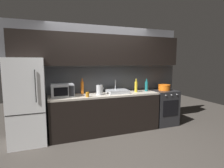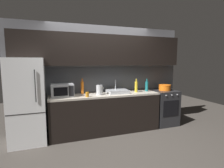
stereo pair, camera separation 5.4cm
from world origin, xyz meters
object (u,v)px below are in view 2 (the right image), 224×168
(kettle, at_px, (99,90))
(wine_bottle_teal, at_px, (147,86))
(wine_bottle_orange, at_px, (82,87))
(mug_amber, at_px, (87,95))
(wine_bottle_yellow, at_px, (136,87))
(microwave, at_px, (62,90))
(refrigerator, at_px, (27,101))
(oven_range, at_px, (164,107))
(cooking_pot, at_px, (165,88))

(kettle, relative_size, wine_bottle_teal, 0.77)
(wine_bottle_orange, height_order, mug_amber, wine_bottle_orange)
(kettle, distance_m, mug_amber, 0.35)
(kettle, distance_m, wine_bottle_yellow, 0.94)
(microwave, distance_m, wine_bottle_yellow, 1.73)
(wine_bottle_orange, bearing_deg, wine_bottle_yellow, -9.16)
(refrigerator, bearing_deg, wine_bottle_teal, 0.65)
(oven_range, xyz_separation_m, mug_amber, (-2.06, -0.20, 0.50))
(mug_amber, bearing_deg, cooking_pot, 5.46)
(refrigerator, height_order, wine_bottle_teal, refrigerator)
(microwave, bearing_deg, oven_range, -0.44)
(microwave, xyz_separation_m, kettle, (0.79, -0.06, -0.02))
(wine_bottle_teal, height_order, mug_amber, wine_bottle_teal)
(refrigerator, xyz_separation_m, mug_amber, (1.17, -0.20, 0.10))
(oven_range, bearing_deg, mug_amber, -174.54)
(microwave, xyz_separation_m, wine_bottle_teal, (2.04, 0.01, -0.01))
(microwave, height_order, wine_bottle_teal, wine_bottle_teal)
(wine_bottle_orange, distance_m, cooking_pot, 2.12)
(refrigerator, height_order, microwave, refrigerator)
(wine_bottle_yellow, bearing_deg, wine_bottle_orange, 170.84)
(microwave, relative_size, wine_bottle_yellow, 1.40)
(oven_range, bearing_deg, wine_bottle_orange, 174.37)
(refrigerator, relative_size, wine_bottle_yellow, 5.19)
(oven_range, distance_m, wine_bottle_teal, 0.77)
(refrigerator, distance_m, wine_bottle_orange, 1.17)
(kettle, relative_size, cooking_pot, 0.80)
(mug_amber, relative_size, cooking_pot, 0.34)
(refrigerator, bearing_deg, cooking_pot, 0.00)
(oven_range, height_order, microwave, microwave)
(refrigerator, distance_m, wine_bottle_teal, 2.73)
(microwave, distance_m, wine_bottle_orange, 0.49)
(oven_range, relative_size, mug_amber, 8.74)
(microwave, height_order, cooking_pot, microwave)
(refrigerator, distance_m, kettle, 1.48)
(wine_bottle_teal, relative_size, cooking_pot, 1.04)
(cooking_pot, bearing_deg, mug_amber, -174.54)
(kettle, bearing_deg, cooking_pot, 1.35)
(wine_bottle_orange, distance_m, mug_amber, 0.42)
(oven_range, bearing_deg, wine_bottle_yellow, 179.99)
(cooking_pot, bearing_deg, kettle, -178.65)
(wine_bottle_orange, relative_size, wine_bottle_yellow, 1.08)
(wine_bottle_yellow, height_order, cooking_pot, wine_bottle_yellow)
(oven_range, relative_size, microwave, 1.96)
(kettle, relative_size, wine_bottle_orange, 0.68)
(wine_bottle_teal, bearing_deg, refrigerator, -179.35)
(microwave, bearing_deg, cooking_pot, -0.41)
(wine_bottle_yellow, relative_size, cooking_pot, 1.08)
(wine_bottle_orange, bearing_deg, wine_bottle_teal, -6.25)
(wine_bottle_orange, bearing_deg, microwave, -157.64)
(refrigerator, relative_size, wine_bottle_teal, 5.42)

